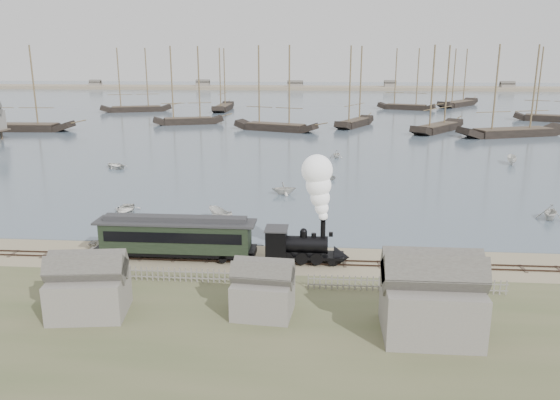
{
  "coord_description": "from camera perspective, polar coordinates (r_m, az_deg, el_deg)",
  "views": [
    {
      "loc": [
        5.99,
        -46.55,
        17.43
      ],
      "look_at": [
        1.72,
        5.88,
        3.5
      ],
      "focal_mm": 35.0,
      "sensor_mm": 36.0,
      "label": 1
    }
  ],
  "objects": [
    {
      "name": "schooner_7",
      "position": [
        182.11,
        -6.02,
        12.43
      ],
      "size": [
        4.66,
        20.03,
        20.0
      ],
      "primitive_type": null,
      "rotation": [
        0.0,
        0.0,
        1.57
      ],
      "color": "black",
      "rests_on": "harbor_water"
    },
    {
      "name": "rowboat_1",
      "position": [
        70.42,
        0.42,
        1.24
      ],
      "size": [
        3.27,
        3.6,
        1.64
      ],
      "primitive_type": "imported",
      "rotation": [
        0.0,
        0.0,
        1.78
      ],
      "color": "silver",
      "rests_on": "harbor_water"
    },
    {
      "name": "rowboat_4",
      "position": [
        66.54,
        26.43,
        -1.12
      ],
      "size": [
        4.16,
        3.96,
        1.71
      ],
      "primitive_type": "imported",
      "rotation": [
        0.0,
        0.0,
        5.83
      ],
      "color": "silver",
      "rests_on": "harbor_water"
    },
    {
      "name": "rowboat_0",
      "position": [
        64.51,
        -15.87,
        -0.97
      ],
      "size": [
        4.63,
        3.61,
        0.88
      ],
      "primitive_type": "imported",
      "rotation": [
        0.0,
        0.0,
        0.15
      ],
      "color": "silver",
      "rests_on": "harbor_water"
    },
    {
      "name": "picket_fence_west",
      "position": [
        44.99,
        -11.98,
        -8.3
      ],
      "size": [
        19.0,
        0.1,
        1.2
      ],
      "primitive_type": null,
      "color": "slate",
      "rests_on": "ground"
    },
    {
      "name": "schooner_9",
      "position": [
        206.56,
        18.31,
        12.06
      ],
      "size": [
        18.95,
        22.6,
        20.0
      ],
      "primitive_type": null,
      "rotation": [
        0.0,
        0.0,
        0.93
      ],
      "color": "black",
      "rests_on": "harbor_water"
    },
    {
      "name": "schooner_6",
      "position": [
        182.94,
        -14.98,
        12.03
      ],
      "size": [
        22.63,
        12.18,
        20.0
      ],
      "primitive_type": null,
      "rotation": [
        0.0,
        0.0,
        0.34
      ],
      "color": "black",
      "rests_on": "harbor_water"
    },
    {
      "name": "rowboat_7",
      "position": [
        96.57,
        5.92,
        4.8
      ],
      "size": [
        3.09,
        2.83,
        1.38
      ],
      "primitive_type": "imported",
      "rotation": [
        0.0,
        0.0,
        6.03
      ],
      "color": "silver",
      "rests_on": "harbor_water"
    },
    {
      "name": "schooner_3",
      "position": [
        140.22,
        7.93,
        11.68
      ],
      "size": [
        11.34,
        17.68,
        20.0
      ],
      "primitive_type": null,
      "rotation": [
        0.0,
        0.0,
        1.12
      ],
      "color": "black",
      "rests_on": "harbor_water"
    },
    {
      "name": "schooner_10",
      "position": [
        134.63,
        16.42,
        11.1
      ],
      "size": [
        16.04,
        19.74,
        20.0
      ],
      "primitive_type": null,
      "rotation": [
        0.0,
        0.0,
        0.95
      ],
      "color": "black",
      "rests_on": "harbor_water"
    },
    {
      "name": "harbor_water",
      "position": [
        217.33,
        3.11,
        10.22
      ],
      "size": [
        600.0,
        336.0,
        0.06
      ],
      "primitive_type": "cube",
      "color": "#4D5D6E",
      "rests_on": "ground"
    },
    {
      "name": "rowboat_3",
      "position": [
        79.76,
        4.73,
        2.49
      ],
      "size": [
        4.39,
        4.67,
        0.79
      ],
      "primitive_type": "imported",
      "rotation": [
        0.0,
        0.0,
        0.97
      ],
      "color": "silver",
      "rests_on": "harbor_water"
    },
    {
      "name": "ground",
      "position": [
        50.07,
        -2.52,
        -5.56
      ],
      "size": [
        600.0,
        600.0,
        0.0
      ],
      "primitive_type": "plane",
      "color": "tan",
      "rests_on": "ground"
    },
    {
      "name": "schooner_1",
      "position": [
        145.64,
        -9.7,
        11.72
      ],
      "size": [
        18.32,
        9.98,
        20.0
      ],
      "primitive_type": null,
      "rotation": [
        0.0,
        0.0,
        0.34
      ],
      "color": "black",
      "rests_on": "harbor_water"
    },
    {
      "name": "shed_left",
      "position": [
        41.05,
        -19.16,
        -11.17
      ],
      "size": [
        5.0,
        4.0,
        4.1
      ],
      "primitive_type": null,
      "color": "slate",
      "rests_on": "ground"
    },
    {
      "name": "shed_right",
      "position": [
        37.58,
        15.27,
        -13.37
      ],
      "size": [
        6.0,
        5.0,
        5.1
      ],
      "primitive_type": null,
      "color": "slate",
      "rests_on": "ground"
    },
    {
      "name": "far_spit",
      "position": [
        297.13,
        3.56,
        11.44
      ],
      "size": [
        500.0,
        20.0,
        1.8
      ],
      "primitive_type": "cube",
      "color": "gray",
      "rests_on": "ground"
    },
    {
      "name": "rowboat_5",
      "position": [
        98.24,
        23.04,
        3.89
      ],
      "size": [
        3.97,
        2.22,
        1.45
      ],
      "primitive_type": "imported",
      "rotation": [
        0.0,
        0.0,
        2.91
      ],
      "color": "silver",
      "rests_on": "harbor_water"
    },
    {
      "name": "rowboat_2",
      "position": [
        59.18,
        -6.25,
        -1.58
      ],
      "size": [
        3.73,
        3.69,
        1.47
      ],
      "primitive_type": "imported",
      "rotation": [
        0.0,
        0.0,
        3.91
      ],
      "color": "silver",
      "rests_on": "harbor_water"
    },
    {
      "name": "schooner_4",
      "position": [
        132.31,
        23.53,
        10.44
      ],
      "size": [
        26.31,
        14.4,
        20.0
      ],
      "primitive_type": null,
      "rotation": [
        0.0,
        0.0,
        0.35
      ],
      "color": "black",
      "rests_on": "harbor_water"
    },
    {
      "name": "locomotive",
      "position": [
        46.48,
        3.65,
        -1.72
      ],
      "size": [
        7.31,
        2.73,
        9.12
      ],
      "color": "black",
      "rests_on": "ground"
    },
    {
      "name": "shed_mid",
      "position": [
        38.9,
        -1.77,
        -11.79
      ],
      "size": [
        4.0,
        3.5,
        3.6
      ],
      "primitive_type": null,
      "color": "slate",
      "rests_on": "ground"
    },
    {
      "name": "beached_dinghy",
      "position": [
        53.85,
        -17.6,
        -4.38
      ],
      "size": [
        2.66,
        3.57,
        0.71
      ],
      "primitive_type": "imported",
      "rotation": [
        0.0,
        0.0,
        1.51
      ],
      "color": "silver",
      "rests_on": "ground"
    },
    {
      "name": "schooner_2",
      "position": [
        130.95,
        -0.48,
        11.6
      ],
      "size": [
        20.98,
        11.58,
        20.0
      ],
      "primitive_type": null,
      "rotation": [
        0.0,
        0.0,
        -0.35
      ],
      "color": "black",
      "rests_on": "harbor_water"
    },
    {
      "name": "rowboat_6",
      "position": [
        91.29,
        -16.85,
        3.5
      ],
      "size": [
        4.95,
        5.08,
        0.86
      ],
      "primitive_type": "imported",
      "rotation": [
        0.0,
        0.0,
        4.01
      ],
      "color": "silver",
      "rests_on": "harbor_water"
    },
    {
      "name": "picket_fence_east",
      "position": [
        43.26,
        13.08,
        -9.34
      ],
      "size": [
        15.0,
        0.1,
        1.2
      ],
      "primitive_type": null,
      "color": "slate",
      "rests_on": "ground"
    },
    {
      "name": "schooner_8",
      "position": [
        188.54,
        13.19,
        12.21
      ],
      "size": [
        19.15,
        10.5,
        20.0
      ],
      "primitive_type": null,
      "rotation": [
        0.0,
        0.0,
        -0.35
      ],
      "color": "black",
      "rests_on": "harbor_water"
    },
    {
      "name": "schooner_0",
      "position": [
        144.51,
        -25.89,
        10.46
      ],
      "size": [
        25.26,
        7.01,
        20.0
      ],
      "primitive_type": null,
      "rotation": [
        0.0,
        0.0,
        0.05
      ],
      "color": "black",
      "rests_on": "harbor_water"
    },
    {
      "name": "schooner_5",
      "position": [
        167.28,
        26.88,
        10.75
      ],
      "size": [
        19.64,
        11.28,
        20.0
      ],
      "primitive_type": null,
      "rotation": [
        0.0,
        0.0,
        -0.38
      ],
      "color": "black",
      "rests_on": "harbor_water"
    },
    {
      "name": "rail_track",
      "position": [
        48.2,
        -2.82,
        -6.33
      ],
      "size": [
        120.0,
        1.8,
        0.16
      ],
      "color": "#36261D",
      "rests_on": "ground"
    },
    {
      "name": "passenger_coach",
      "position": [
        48.81,
        -10.82,
        -3.68
      ],
      "size": [
        14.06,
        2.71,
        3.41
      ],
      "color": "black",
      "rests_on": "ground"
    }
  ]
}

